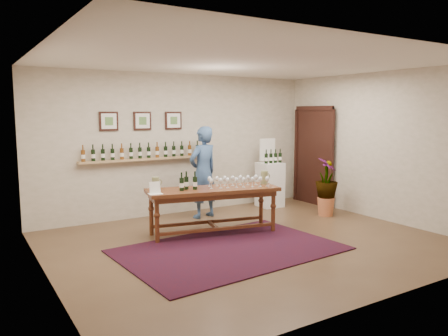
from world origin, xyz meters
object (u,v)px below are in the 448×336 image
display_pedestal (270,185)px  potted_plant (326,187)px  tasting_table (213,195)px  person (203,172)px

display_pedestal → potted_plant: potted_plant is taller
tasting_table → person: bearing=81.1°
tasting_table → display_pedestal: bearing=41.7°
tasting_table → person: 1.20m
tasting_table → person: person is taller
tasting_table → potted_plant: 2.56m
potted_plant → display_pedestal: bearing=108.0°
potted_plant → person: 2.45m
tasting_table → potted_plant: potted_plant is taller
display_pedestal → person: bearing=-175.9°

